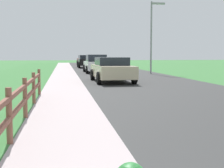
% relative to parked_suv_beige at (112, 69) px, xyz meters
% --- Properties ---
extents(ground_plane, '(120.00, 120.00, 0.00)m').
position_rel_parked_suv_beige_xyz_m(ground_plane, '(-1.72, 7.61, -0.73)').
color(ground_plane, '#3A7339').
extents(road_asphalt, '(7.00, 66.00, 0.01)m').
position_rel_parked_suv_beige_xyz_m(road_asphalt, '(1.78, 9.61, -0.73)').
color(road_asphalt, '#353535').
rests_on(road_asphalt, ground).
extents(curb_concrete, '(6.00, 66.00, 0.01)m').
position_rel_parked_suv_beige_xyz_m(curb_concrete, '(-4.72, 9.61, -0.73)').
color(curb_concrete, '#B5A4A6').
rests_on(curb_concrete, ground).
extents(grass_verge, '(5.00, 66.00, 0.00)m').
position_rel_parked_suv_beige_xyz_m(grass_verge, '(-6.22, 9.61, -0.72)').
color(grass_verge, '#3A7339').
rests_on(grass_verge, ground).
extents(rail_fence, '(0.11, 11.78, 1.01)m').
position_rel_parked_suv_beige_xyz_m(rail_fence, '(-3.73, -11.09, -0.14)').
color(rail_fence, brown).
rests_on(rail_fence, ground).
extents(parked_suv_beige, '(2.24, 4.71, 1.42)m').
position_rel_parked_suv_beige_xyz_m(parked_suv_beige, '(0.00, 0.00, 0.00)').
color(parked_suv_beige, '#C6B793').
rests_on(parked_suv_beige, ground).
extents(parked_car_white, '(2.07, 4.51, 1.57)m').
position_rel_parked_suv_beige_xyz_m(parked_car_white, '(0.03, 9.24, 0.04)').
color(parked_car_white, white).
rests_on(parked_car_white, ground).
extents(parked_car_black, '(2.03, 4.44, 1.51)m').
position_rel_parked_suv_beige_xyz_m(parked_car_black, '(-0.10, 19.50, 0.04)').
color(parked_car_black, black).
rests_on(parked_car_black, ground).
extents(parked_car_red, '(2.33, 4.82, 1.46)m').
position_rel_parked_suv_beige_xyz_m(parked_car_red, '(0.42, 29.64, 0.02)').
color(parked_car_red, maroon).
rests_on(parked_car_red, ground).
extents(street_lamp, '(1.17, 0.20, 5.83)m').
position_rel_parked_suv_beige_xyz_m(street_lamp, '(4.43, 6.98, 2.77)').
color(street_lamp, gray).
rests_on(street_lamp, ground).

